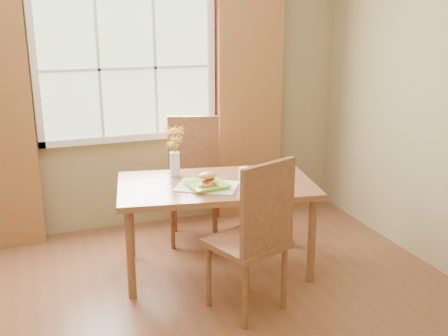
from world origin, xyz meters
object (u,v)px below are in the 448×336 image
chair_near (257,232)px  water_glass (244,177)px  dining_table (216,192)px  flower_vase (174,147)px  chair_far (194,173)px  croissant_sandwich (208,180)px

chair_near → water_glass: (0.15, 0.60, 0.19)m
dining_table → flower_vase: (-0.25, 0.27, 0.32)m
dining_table → chair_near: bearing=-77.1°
dining_table → water_glass: water_glass is taller
dining_table → flower_vase: size_ratio=4.01×
chair_far → flower_vase: flower_vase is taller
flower_vase → water_glass: bearing=-41.6°
chair_near → croissant_sandwich: chair_near is taller
chair_far → croissant_sandwich: (-0.14, -0.82, 0.20)m
dining_table → water_glass: (0.19, -0.11, 0.14)m
water_glass → dining_table: bearing=149.0°
dining_table → chair_near: size_ratio=1.48×
chair_near → flower_vase: flower_vase is taller
dining_table → chair_far: 0.69m
water_glass → flower_vase: bearing=138.4°
chair_near → chair_far: bearing=68.9°
croissant_sandwich → chair_near: bearing=-85.7°
dining_table → chair_near: chair_near is taller
dining_table → croissant_sandwich: bearing=-121.4°
dining_table → croissant_sandwich: croissant_sandwich is taller
dining_table → water_glass: size_ratio=12.15×
flower_vase → dining_table: bearing=-47.8°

